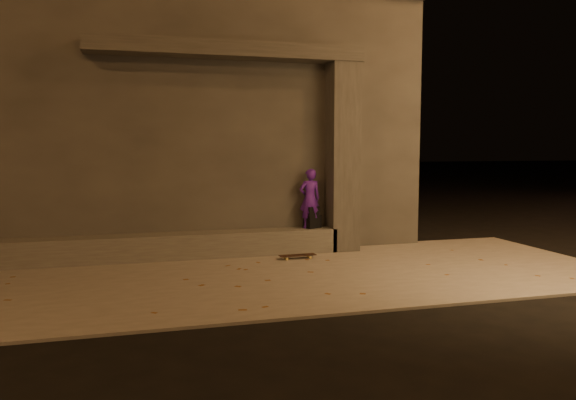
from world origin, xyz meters
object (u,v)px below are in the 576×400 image
object	(u,v)px
skateboarder	(310,199)
skateboard	(298,255)
backpack	(313,221)
column	(342,158)

from	to	relation	value
skateboarder	skateboard	distance (m)	1.24
backpack	skateboard	distance (m)	0.98
skateboarder	backpack	world-z (taller)	skateboarder
skateboarder	skateboard	world-z (taller)	skateboarder
column	skateboarder	distance (m)	1.02
column	skateboarder	world-z (taller)	column
skateboarder	backpack	size ratio (longest dim) A/B	2.74
skateboarder	backpack	bearing A→B (deg)	179.27
backpack	skateboard	size ratio (longest dim) A/B	0.62
backpack	skateboard	world-z (taller)	backpack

